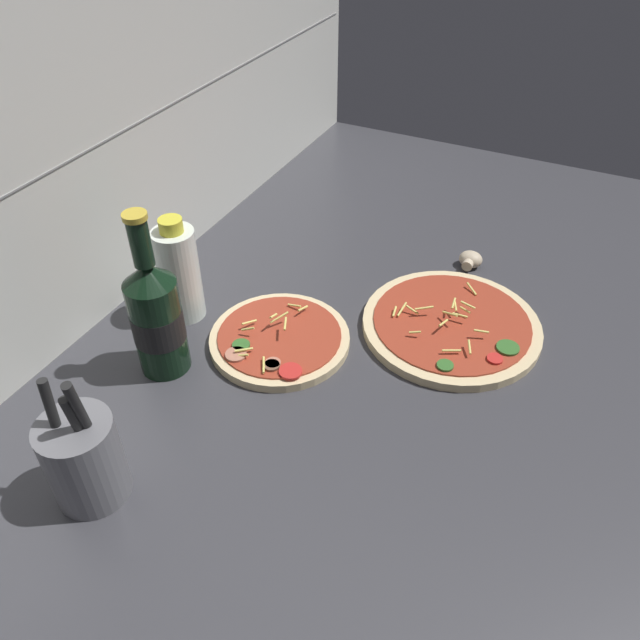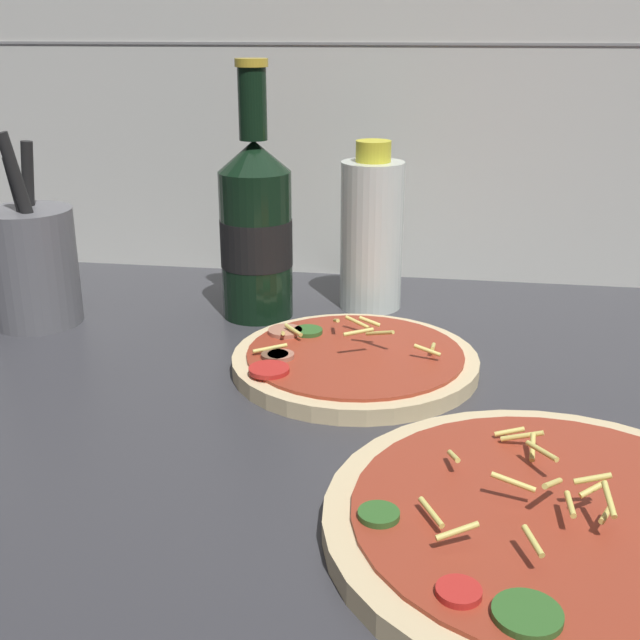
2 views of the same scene
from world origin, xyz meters
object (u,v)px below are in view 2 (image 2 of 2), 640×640
at_px(pizza_near, 559,526).
at_px(utensil_crock, 33,264).
at_px(oil_bottle, 372,233).
at_px(pizza_far, 354,361).
at_px(beer_bottle, 256,227).

relative_size(pizza_near, utensil_crock, 1.44).
distance_m(pizza_near, utensil_crock, 0.59).
distance_m(oil_bottle, utensil_crock, 0.36).
bearing_deg(pizza_near, utensil_crock, 148.07).
relative_size(pizza_far, beer_bottle, 0.84).
relative_size(pizza_near, oil_bottle, 1.58).
relative_size(pizza_near, pizza_far, 1.30).
relative_size(pizza_far, oil_bottle, 1.22).
relative_size(beer_bottle, utensil_crock, 1.32).
bearing_deg(oil_bottle, utensil_crock, -162.82).
height_order(pizza_near, pizza_far, same).
bearing_deg(beer_bottle, utensil_crock, -165.42).
height_order(beer_bottle, oil_bottle, beer_bottle).
height_order(beer_bottle, utensil_crock, beer_bottle).
xyz_separation_m(pizza_near, pizza_far, (-0.15, 0.24, -0.00)).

